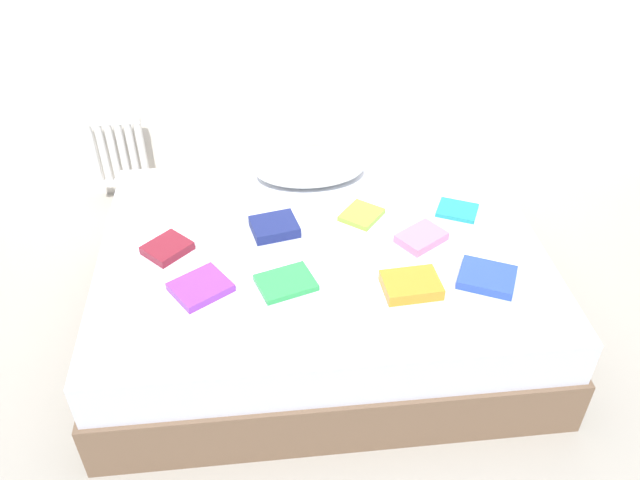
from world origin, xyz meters
TOP-DOWN VIEW (x-y plane):
  - ground_plane at (0.00, 0.00)m, footprint 8.00×8.00m
  - bed at (0.00, 0.00)m, footprint 2.00×1.50m
  - radiator at (-1.09, 1.20)m, footprint 0.33×0.04m
  - pillow at (0.00, 0.54)m, footprint 0.56×0.33m
  - textbook_lime at (0.21, 0.18)m, footprint 0.24×0.24m
  - textbook_blue at (0.66, -0.33)m, footprint 0.29×0.27m
  - textbook_pink at (0.45, -0.03)m, footprint 0.25×0.24m
  - textbook_green at (-0.18, -0.26)m, footprint 0.27×0.24m
  - textbook_navy at (-0.20, 0.11)m, footprint 0.24×0.21m
  - textbook_orange at (0.33, -0.35)m, footprint 0.24×0.19m
  - textbook_purple at (-0.52, -0.26)m, footprint 0.29×0.28m
  - textbook_maroon at (-0.68, 0.01)m, footprint 0.24×0.24m
  - textbook_teal at (0.67, 0.17)m, footprint 0.23×0.22m

SIDE VIEW (x-z plane):
  - ground_plane at x=0.00m, z-range 0.00..0.00m
  - bed at x=0.00m, z-range 0.00..0.50m
  - radiator at x=-1.09m, z-range 0.12..0.57m
  - textbook_teal at x=0.67m, z-range 0.50..0.52m
  - textbook_lime at x=0.21m, z-range 0.50..0.52m
  - textbook_green at x=-0.18m, z-range 0.50..0.53m
  - textbook_purple at x=-0.52m, z-range 0.50..0.53m
  - textbook_maroon at x=-0.68m, z-range 0.50..0.54m
  - textbook_blue at x=0.66m, z-range 0.50..0.54m
  - textbook_pink at x=0.45m, z-range 0.50..0.54m
  - textbook_navy at x=-0.20m, z-range 0.50..0.55m
  - textbook_orange at x=0.33m, z-range 0.50..0.55m
  - pillow at x=0.00m, z-range 0.50..0.64m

